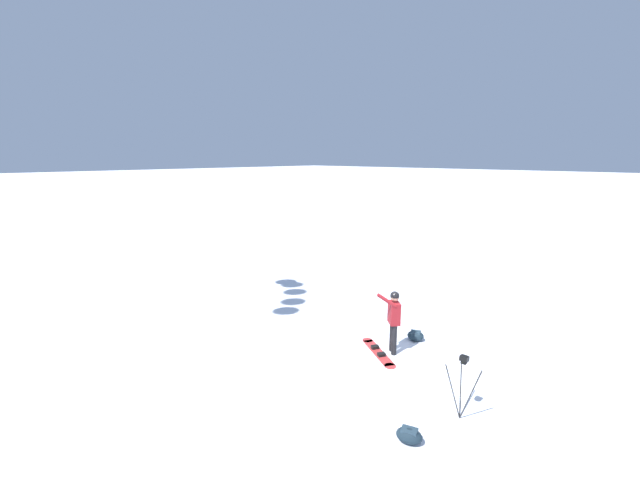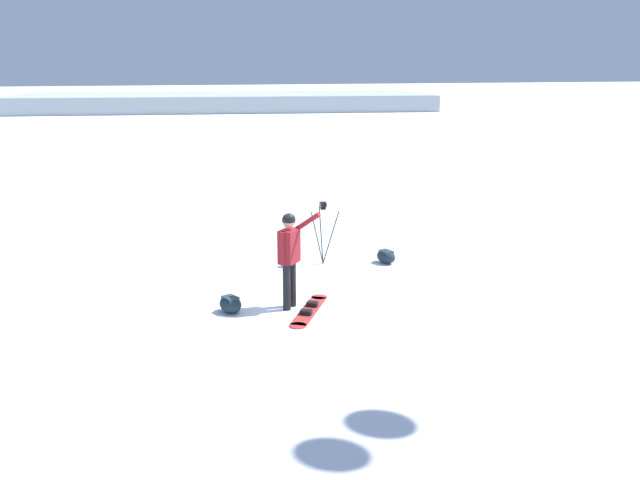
{
  "view_description": "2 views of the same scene",
  "coord_description": "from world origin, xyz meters",
  "px_view_note": "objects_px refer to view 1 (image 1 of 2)",
  "views": [
    {
      "loc": [
        8.47,
        5.22,
        5.27
      ],
      "look_at": [
        1.91,
        -1.03,
        3.37
      ],
      "focal_mm": 22.61,
      "sensor_mm": 36.0,
      "label": 1
    },
    {
      "loc": [
        -3.16,
        -11.8,
        4.25
      ],
      "look_at": [
        0.58,
        0.44,
        1.02
      ],
      "focal_mm": 38.8,
      "sensor_mm": 36.0,
      "label": 2
    }
  ],
  "objects_px": {
    "snowboard": "(378,352)",
    "snowboarder": "(394,315)",
    "camera_tripod": "(463,374)",
    "gear_bag_large": "(409,435)",
    "gear_bag_small": "(416,336)"
  },
  "relations": [
    {
      "from": "snowboarder",
      "to": "gear_bag_small",
      "type": "xyz_separation_m",
      "value": [
        -1.07,
        0.08,
        -0.92
      ]
    },
    {
      "from": "snowboard",
      "to": "gear_bag_large",
      "type": "height_order",
      "value": "gear_bag_large"
    },
    {
      "from": "snowboarder",
      "to": "camera_tripod",
      "type": "height_order",
      "value": "snowboarder"
    },
    {
      "from": "snowboarder",
      "to": "snowboard",
      "type": "xyz_separation_m",
      "value": [
        0.28,
        -0.27,
        -1.05
      ]
    },
    {
      "from": "snowboard",
      "to": "gear_bag_small",
      "type": "distance_m",
      "value": 1.4
    },
    {
      "from": "snowboard",
      "to": "camera_tripod",
      "type": "height_order",
      "value": "camera_tripod"
    },
    {
      "from": "gear_bag_large",
      "to": "snowboarder",
      "type": "bearing_deg",
      "value": -141.37
    },
    {
      "from": "snowboarder",
      "to": "snowboard",
      "type": "bearing_deg",
      "value": -43.9
    },
    {
      "from": "snowboard",
      "to": "snowboarder",
      "type": "bearing_deg",
      "value": 136.1
    },
    {
      "from": "snowboard",
      "to": "gear_bag_large",
      "type": "distance_m",
      "value": 3.52
    },
    {
      "from": "snowboarder",
      "to": "snowboard",
      "type": "distance_m",
      "value": 1.12
    },
    {
      "from": "camera_tripod",
      "to": "gear_bag_small",
      "type": "relative_size",
      "value": 2.44
    },
    {
      "from": "snowboarder",
      "to": "gear_bag_large",
      "type": "relative_size",
      "value": 3.11
    },
    {
      "from": "snowboarder",
      "to": "camera_tripod",
      "type": "relative_size",
      "value": 1.28
    },
    {
      "from": "gear_bag_large",
      "to": "snowboard",
      "type": "bearing_deg",
      "value": -135.07
    }
  ]
}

